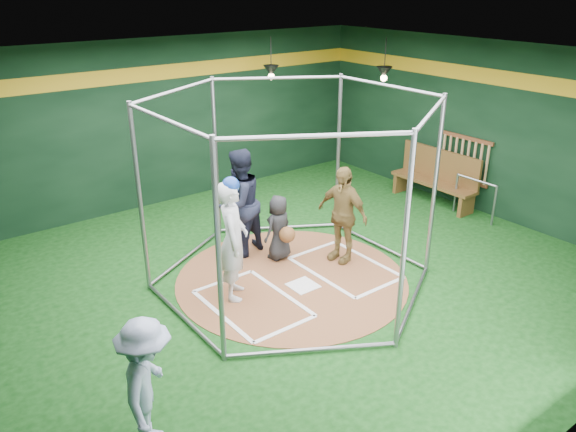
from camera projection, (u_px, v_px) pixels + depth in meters
room_shell at (292, 179)px, 8.58m from camera, size 10.10×9.10×3.53m
clay_disc at (292, 279)px, 9.25m from camera, size 3.80×3.80×0.01m
home_plate at (303, 285)px, 9.03m from camera, size 0.43×0.43×0.01m
batter_box_left at (252, 303)px, 8.54m from camera, size 1.17×1.77×0.01m
batter_box_right at (345, 267)px, 9.60m from camera, size 1.17×1.77×0.01m
batting_cage at (292, 194)px, 8.67m from camera, size 4.05×4.67×3.00m
bat_rack at (464, 159)px, 11.88m from camera, size 0.07×1.25×0.98m
pendant_lamp_near at (271, 71)px, 12.05m from camera, size 0.34×0.34×0.90m
pendant_lamp_far at (384, 72)px, 11.88m from camera, size 0.34×0.34×0.90m
batter_figure at (233, 239)px, 8.40m from camera, size 0.76×0.82×1.95m
visitor_leopard at (342, 214)px, 9.57m from camera, size 0.60×1.06×1.71m
catcher_figure at (279, 228)px, 9.71m from camera, size 0.63×0.63×1.16m
umpire at (239, 203)px, 9.74m from camera, size 1.10×0.96×1.93m
bystander_blue at (147, 386)px, 5.69m from camera, size 1.02×1.14×1.53m
dugout_bench at (436, 176)px, 12.23m from camera, size 0.47×2.02×1.18m
steel_railing at (475, 192)px, 11.41m from camera, size 0.05×0.98×0.84m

